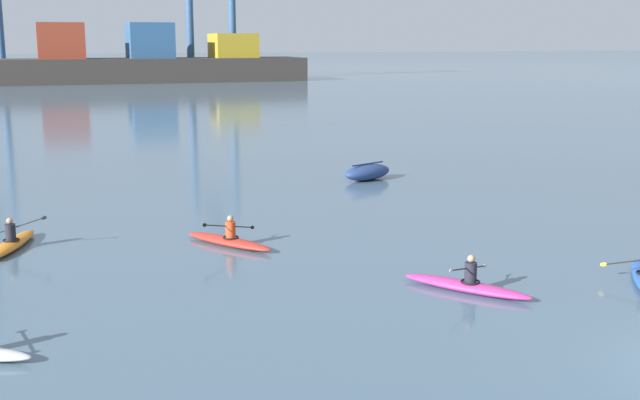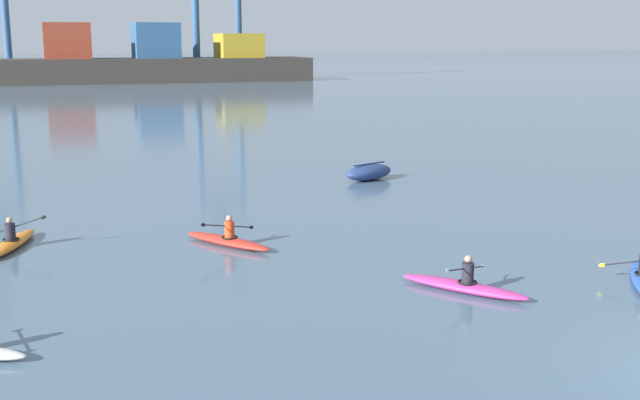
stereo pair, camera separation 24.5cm
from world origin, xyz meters
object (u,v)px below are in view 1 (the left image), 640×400
Objects in this scene: container_barge at (148,62)px; kayak_magenta at (467,285)px; capsized_dinghy at (367,172)px; kayak_orange at (12,243)px; kayak_red at (229,240)px.

container_barge is 105.97m from kayak_magenta.
capsized_dinghy is 16.40m from kayak_orange.
container_barge is 14.58× the size of kayak_red.
container_barge is 16.45× the size of capsized_dinghy.
kayak_red is at bearing -132.76° from capsized_dinghy.
container_barge reaches higher than kayak_orange.
kayak_magenta is at bearing -54.68° from kayak_red.
capsized_dinghy is 12.53m from kayak_red.
container_barge reaches higher than kayak_magenta.
kayak_magenta is at bearing -37.76° from kayak_orange.
kayak_red is (6.18, -1.90, -0.00)m from kayak_orange.
kayak_red is at bearing -96.40° from container_barge.
capsized_dinghy is 0.89× the size of kayak_red.
kayak_magenta is (-3.98, -15.58, -0.18)m from capsized_dinghy.
kayak_orange is 6.46m from kayak_red.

